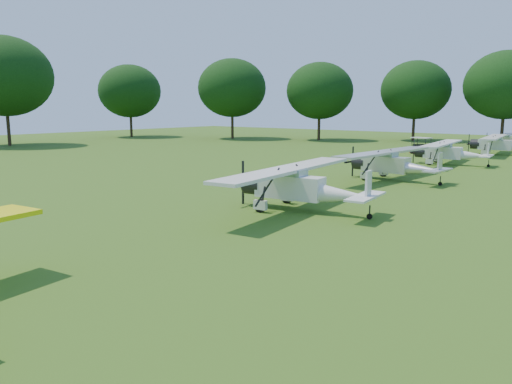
{
  "coord_description": "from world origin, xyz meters",
  "views": [
    {
      "loc": [
        14.96,
        -19.41,
        5.27
      ],
      "look_at": [
        0.89,
        -1.9,
        1.4
      ],
      "focal_mm": 35.0,
      "sensor_mm": 36.0,
      "label": 1
    }
  ],
  "objects_px": {
    "aircraft_5": "(449,151)",
    "aircraft_6": "(500,143)",
    "aircraft_3": "(299,184)",
    "aircraft_4": "(392,162)",
    "golf_cart": "(421,148)",
    "aircraft_7": "(508,139)"
  },
  "relations": [
    {
      "from": "aircraft_5",
      "to": "golf_cart",
      "type": "distance_m",
      "value": 10.63
    },
    {
      "from": "aircraft_4",
      "to": "golf_cart",
      "type": "relative_size",
      "value": 4.86
    },
    {
      "from": "aircraft_4",
      "to": "aircraft_5",
      "type": "xyz_separation_m",
      "value": [
        -0.08,
        12.47,
        -0.06
      ]
    },
    {
      "from": "aircraft_6",
      "to": "aircraft_7",
      "type": "height_order",
      "value": "aircraft_6"
    },
    {
      "from": "aircraft_6",
      "to": "golf_cart",
      "type": "relative_size",
      "value": 4.74
    },
    {
      "from": "aircraft_5",
      "to": "aircraft_7",
      "type": "xyz_separation_m",
      "value": [
        -0.46,
        24.98,
        -0.21
      ]
    },
    {
      "from": "aircraft_5",
      "to": "aircraft_6",
      "type": "xyz_separation_m",
      "value": [
        1.34,
        12.96,
        0.02
      ]
    },
    {
      "from": "golf_cart",
      "to": "aircraft_4",
      "type": "bearing_deg",
      "value": -63.32
    },
    {
      "from": "aircraft_3",
      "to": "golf_cart",
      "type": "bearing_deg",
      "value": 94.15
    },
    {
      "from": "aircraft_3",
      "to": "aircraft_7",
      "type": "xyz_separation_m",
      "value": [
        -1.25,
        50.43,
        -0.33
      ]
    },
    {
      "from": "aircraft_6",
      "to": "golf_cart",
      "type": "xyz_separation_m",
      "value": [
        -7.23,
        -4.14,
        -0.67
      ]
    },
    {
      "from": "aircraft_4",
      "to": "aircraft_5",
      "type": "height_order",
      "value": "aircraft_4"
    },
    {
      "from": "aircraft_3",
      "to": "aircraft_4",
      "type": "bearing_deg",
      "value": 86.27
    },
    {
      "from": "aircraft_6",
      "to": "aircraft_7",
      "type": "relative_size",
      "value": 1.24
    },
    {
      "from": "aircraft_3",
      "to": "aircraft_6",
      "type": "xyz_separation_m",
      "value": [
        0.55,
        38.41,
        -0.1
      ]
    },
    {
      "from": "aircraft_5",
      "to": "golf_cart",
      "type": "xyz_separation_m",
      "value": [
        -5.9,
        8.82,
        -0.65
      ]
    },
    {
      "from": "aircraft_3",
      "to": "aircraft_5",
      "type": "bearing_deg",
      "value": 84.89
    },
    {
      "from": "aircraft_5",
      "to": "golf_cart",
      "type": "relative_size",
      "value": 4.66
    },
    {
      "from": "aircraft_3",
      "to": "aircraft_7",
      "type": "bearing_deg",
      "value": 84.53
    },
    {
      "from": "aircraft_3",
      "to": "aircraft_5",
      "type": "distance_m",
      "value": 25.46
    },
    {
      "from": "aircraft_6",
      "to": "aircraft_4",
      "type": "bearing_deg",
      "value": -99.92
    },
    {
      "from": "aircraft_7",
      "to": "golf_cart",
      "type": "xyz_separation_m",
      "value": [
        -5.44,
        -16.16,
        -0.43
      ]
    }
  ]
}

